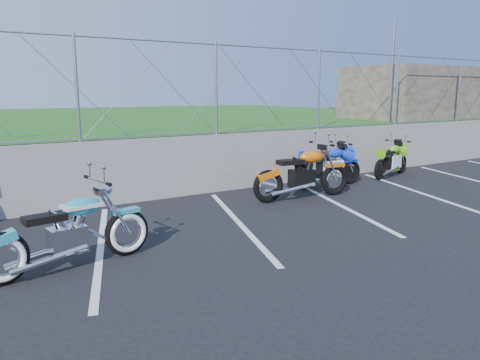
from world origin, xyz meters
TOP-DOWN VIEW (x-y plane):
  - ground at (0.00, 0.00)m, footprint 90.00×90.00m
  - retaining_wall at (0.00, 3.50)m, footprint 30.00×0.22m
  - grass_field at (0.00, 13.50)m, footprint 30.00×20.00m
  - stone_building at (10.50, 5.50)m, footprint 5.00×3.00m
  - chain_link_fence at (0.00, 3.50)m, footprint 28.00×0.03m
  - sign_pole at (7.20, 3.90)m, footprint 0.08×0.08m
  - parking_lines at (1.20, 1.00)m, footprint 18.29×4.31m
  - cruiser_turquoise at (-2.96, 0.30)m, footprint 2.25×0.71m
  - naked_orange at (2.15, 1.81)m, footprint 2.35×0.80m
  - sportbike_green at (5.87, 2.61)m, footprint 1.79×0.70m
  - sportbike_blue at (3.50, 2.50)m, footprint 2.02×0.72m

SIDE VIEW (x-z plane):
  - ground at x=0.00m, z-range 0.00..0.00m
  - parking_lines at x=1.20m, z-range 0.00..0.01m
  - sportbike_green at x=5.87m, z-range -0.07..0.88m
  - cruiser_turquoise at x=-2.96m, z-range -0.11..1.01m
  - sportbike_blue at x=3.50m, z-range -0.07..0.97m
  - naked_orange at x=2.15m, z-range -0.08..1.09m
  - retaining_wall at x=0.00m, z-range 0.00..1.30m
  - grass_field at x=0.00m, z-range 0.00..1.30m
  - stone_building at x=10.50m, z-range 1.30..3.10m
  - chain_link_fence at x=0.00m, z-range 1.30..3.30m
  - sign_pole at x=7.20m, z-range 1.30..4.30m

